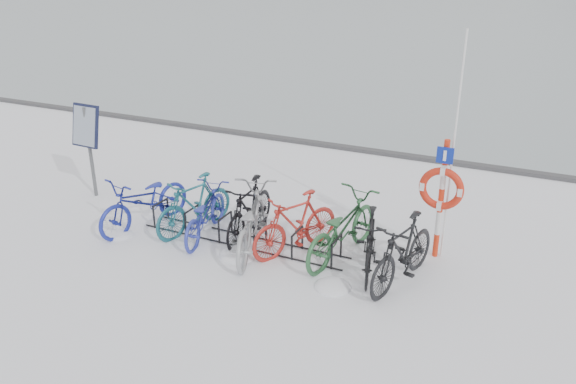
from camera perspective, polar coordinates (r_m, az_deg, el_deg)
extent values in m
plane|color=white|center=(10.23, -4.61, -5.05)|extent=(900.00, 900.00, 0.00)
cube|color=#3F3F42|center=(15.21, 6.48, 4.42)|extent=(400.00, 0.25, 0.10)
cylinder|color=black|center=(10.91, -13.46, -2.52)|extent=(0.04, 0.04, 0.44)
cylinder|color=black|center=(11.22, -12.09, -1.68)|extent=(0.04, 0.04, 0.44)
cylinder|color=black|center=(10.98, -12.86, -1.05)|extent=(0.04, 0.44, 0.04)
cylinder|color=black|center=(10.51, -10.37, -3.26)|extent=(0.04, 0.04, 0.44)
cylinder|color=black|center=(10.83, -9.04, -2.36)|extent=(0.04, 0.04, 0.44)
cylinder|color=black|center=(10.58, -9.77, -1.72)|extent=(0.04, 0.44, 0.04)
cylinder|color=black|center=(10.13, -7.03, -4.04)|extent=(0.04, 0.04, 0.44)
cylinder|color=black|center=(10.47, -5.76, -3.09)|extent=(0.04, 0.04, 0.44)
cylinder|color=black|center=(10.21, -6.44, -2.45)|extent=(0.04, 0.44, 0.04)
cylinder|color=black|center=(9.80, -3.45, -4.87)|extent=(0.04, 0.04, 0.44)
cylinder|color=black|center=(10.15, -2.26, -3.85)|extent=(0.04, 0.04, 0.44)
cylinder|color=black|center=(9.88, -2.87, -3.21)|extent=(0.04, 0.44, 0.04)
cylinder|color=black|center=(9.51, 0.38, -5.73)|extent=(0.04, 0.04, 0.44)
cylinder|color=black|center=(9.87, 1.47, -4.64)|extent=(0.04, 0.04, 0.44)
cylinder|color=black|center=(9.59, 0.94, -4.01)|extent=(0.04, 0.44, 0.04)
cylinder|color=black|center=(9.27, 4.45, -6.61)|extent=(0.04, 0.04, 0.44)
cylinder|color=black|center=(9.63, 5.40, -5.46)|extent=(0.04, 0.04, 0.44)
cylinder|color=black|center=(9.35, 4.98, -4.84)|extent=(0.04, 0.44, 0.04)
cylinder|color=black|center=(10.05, -5.23, -5.47)|extent=(4.00, 0.03, 0.03)
cylinder|color=black|center=(10.39, -4.01, -4.46)|extent=(4.00, 0.03, 0.03)
cylinder|color=#595B5E|center=(12.55, -19.43, 3.79)|extent=(0.08, 0.08, 1.94)
cube|color=black|center=(12.37, -19.88, 6.35)|extent=(0.68, 0.28, 0.88)
cube|color=#8C99AD|center=(12.34, -20.01, 6.30)|extent=(0.61, 0.21, 0.78)
cylinder|color=red|center=(9.97, 14.78, -5.22)|extent=(0.09, 0.09, 0.42)
cylinder|color=silver|center=(9.79, 15.02, -3.05)|extent=(0.09, 0.09, 0.42)
cylinder|color=red|center=(9.62, 15.27, -0.80)|extent=(0.09, 0.09, 0.42)
cylinder|color=silver|center=(9.47, 15.52, 1.52)|extent=(0.09, 0.09, 0.42)
cylinder|color=red|center=(9.33, 15.78, 3.91)|extent=(0.09, 0.09, 0.42)
torus|color=red|center=(9.45, 15.30, 0.32)|extent=(0.73, 0.12, 0.73)
cube|color=#0D2396|center=(9.27, 15.67, 3.60)|extent=(0.27, 0.03, 0.27)
cylinder|color=silver|center=(9.36, 16.42, 4.01)|extent=(0.03, 0.03, 3.79)
imported|color=navy|center=(10.91, -14.35, -0.74)|extent=(1.13, 2.18, 1.09)
imported|color=#1B5B68|center=(10.57, -9.50, -1.09)|extent=(0.95, 1.89, 1.09)
imported|color=#2A35A1|center=(10.34, -8.48, -1.98)|extent=(0.97, 1.91, 0.96)
imported|color=black|center=(10.21, -3.94, -1.63)|extent=(0.64, 1.88, 1.11)
imported|color=#919498|center=(9.71, -3.88, -2.83)|extent=(1.39, 2.32, 1.15)
imported|color=#B42720|center=(9.66, 0.79, -3.05)|extent=(1.29, 1.87, 1.10)
imported|color=#285933|center=(9.54, 5.50, -3.42)|extent=(1.14, 2.25, 1.13)
imported|color=black|center=(9.16, 8.36, -5.02)|extent=(0.90, 1.80, 1.04)
imported|color=black|center=(8.90, 11.61, -5.78)|extent=(0.98, 1.97, 1.14)
ellipsoid|color=white|center=(10.94, -8.26, -3.33)|extent=(0.44, 0.44, 0.15)
ellipsoid|color=white|center=(10.28, -0.95, -4.83)|extent=(0.31, 0.31, 0.11)
ellipsoid|color=white|center=(10.89, -16.75, -4.23)|extent=(0.49, 0.49, 0.17)
ellipsoid|color=white|center=(8.89, 4.56, -9.64)|extent=(0.58, 0.58, 0.20)
ellipsoid|color=white|center=(9.79, -5.09, -6.42)|extent=(0.66, 0.66, 0.23)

